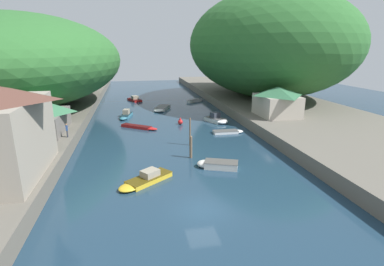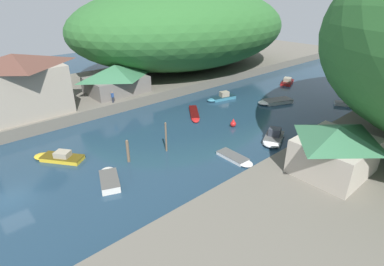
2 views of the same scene
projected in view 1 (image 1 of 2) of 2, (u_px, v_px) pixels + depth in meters
The scene contains 20 objects.
water_surface at pixel (163, 120), 51.58m from camera, with size 130.00×130.00×0.00m, color #1E384C.
left_bank at pixel (15, 122), 46.95m from camera, with size 22.00×120.00×1.59m.
right_bank at pixel (287, 111), 55.76m from camera, with size 22.00×120.00×1.59m.
hillside_left at pixel (21, 61), 54.30m from camera, with size 35.15×49.21×16.49m.
hillside_right at pixel (267, 45), 64.95m from camera, with size 32.94×46.12×22.25m.
boathouse_shed at pixel (35, 115), 37.94m from camera, with size 7.45×9.75×4.51m.
right_bank_cottage at pixel (277, 101), 47.45m from camera, with size 6.13×7.30×4.61m.
boat_yellow_tender at pixel (229, 132), 44.04m from camera, with size 4.54×1.63×0.40m.
boat_far_upstream at pixel (161, 109), 60.02m from camera, with size 4.13×6.24×0.59m.
boat_far_right_bank at pixel (134, 99), 70.64m from camera, with size 3.81×5.69×1.22m.
boat_moored_right at pixel (196, 100), 69.43m from camera, with size 4.42×3.36×0.56m.
boat_small_dinghy at pixel (140, 127), 46.52m from camera, with size 5.78×4.75×0.40m.
boat_navy_launch at pixel (126, 115), 53.74m from camera, with size 2.56×5.49×1.35m.
boat_white_cruiser at pixel (216, 164), 31.31m from camera, with size 4.58×3.08×0.72m.
boat_mid_channel at pixel (217, 119), 50.29m from camera, with size 3.64×4.81×1.62m.
boat_open_rowboat at pixel (145, 180), 27.76m from camera, with size 5.49×4.77×1.08m.
mooring_post_second at pixel (191, 147), 33.83m from camera, with size 0.32×0.32×2.63m.
mooring_post_middle at pixel (190, 132), 38.10m from camera, with size 0.21×0.21×3.62m.
channel_buoy_near at pixel (180, 122), 48.88m from camera, with size 0.80×0.80×1.19m.
person_on_quay at pixel (67, 129), 36.31m from camera, with size 0.27×0.41×1.69m.
Camera 1 is at (-4.92, -20.18, 12.17)m, focal length 28.00 mm.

